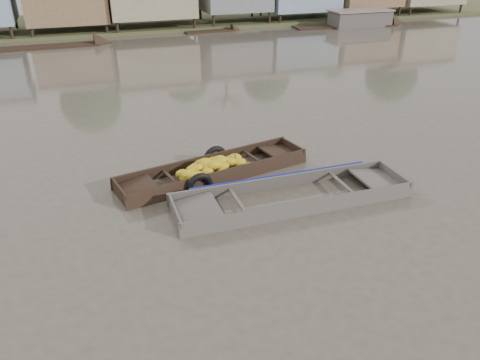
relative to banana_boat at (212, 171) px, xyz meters
name	(u,v)px	position (x,y,z in m)	size (l,w,h in m)	color
ground	(249,216)	(0.28, -2.59, -0.19)	(120.00, 120.00, 0.00)	#4A4139
banana_boat	(212,171)	(0.00, 0.00, 0.00)	(6.29, 2.66, 0.88)	black
viewer_boat	(292,199)	(1.72, -2.20, -0.14)	(6.80, 1.86, 0.55)	#47413C
distant_boats	(301,30)	(13.32, 21.26, 0.03)	(48.71, 15.42, 1.38)	black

